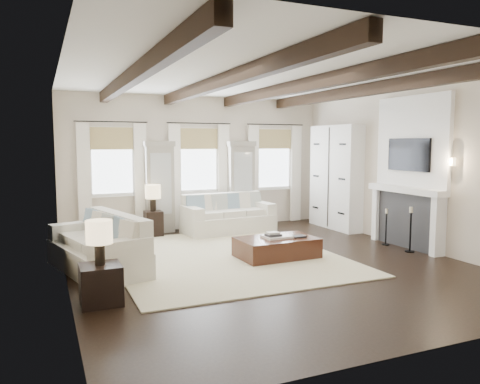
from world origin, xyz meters
name	(u,v)px	position (x,y,z in m)	size (l,w,h in m)	color
ground	(265,263)	(0.00, 0.00, 0.00)	(7.50, 7.50, 0.00)	black
room_shell	(280,153)	(0.75, 0.90, 1.89)	(6.54, 7.54, 3.22)	beige
area_rug	(224,256)	(-0.52, 0.69, 0.01)	(3.94, 4.61, 0.02)	beige
sofa_back	(227,216)	(0.43, 2.90, 0.37)	(2.16, 1.12, 0.90)	silver
sofa_left	(101,248)	(-2.68, 0.61, 0.37)	(1.49, 2.33, 0.92)	silver
ottoman	(277,248)	(0.34, 0.23, 0.18)	(1.40, 0.88, 0.37)	black
tray	(277,237)	(0.35, 0.25, 0.39)	(0.50, 0.38, 0.04)	white
book_lower	(273,235)	(0.26, 0.22, 0.43)	(0.26, 0.20, 0.04)	#262628
book_upper	(273,233)	(0.26, 0.24, 0.46)	(0.22, 0.17, 0.03)	beige
book_loose	(299,236)	(0.74, 0.13, 0.38)	(0.24, 0.18, 0.03)	#262628
side_table_front	(101,284)	(-2.89, -1.04, 0.26)	(0.52, 0.52, 0.52)	black
lamp_front	(99,235)	(-2.89, -1.04, 0.91)	(0.34, 0.34, 0.58)	black
side_table_back	(153,224)	(-1.28, 3.07, 0.28)	(0.38, 0.38, 0.57)	black
lamp_back	(153,193)	(-1.28, 3.07, 0.97)	(0.34, 0.34, 0.59)	black
candlestick_near	(410,233)	(2.90, -0.36, 0.36)	(0.18, 0.18, 0.87)	black
candlestick_far	(386,230)	(2.90, 0.32, 0.31)	(0.15, 0.15, 0.75)	black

